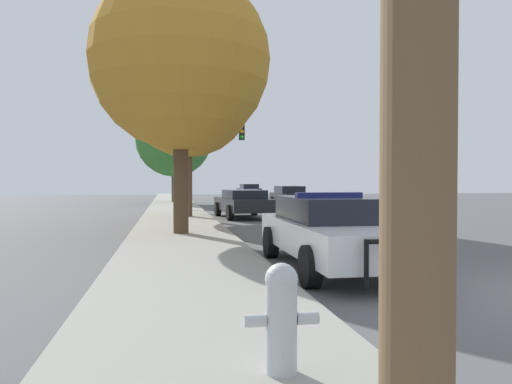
# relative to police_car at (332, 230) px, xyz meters

# --- Properties ---
(sidewalk_left) EXTENTS (3.00, 110.00, 0.13)m
(sidewalk_left) POSITION_rel_police_car_xyz_m (-2.70, -2.94, -0.67)
(sidewalk_left) COLOR #99968C
(sidewalk_left) RESTS_ON ground_plane
(police_car) EXTENTS (2.05, 5.22, 1.45)m
(police_car) POSITION_rel_police_car_xyz_m (0.00, 0.00, 0.00)
(police_car) COLOR white
(police_car) RESTS_ON ground_plane
(fire_hydrant) EXTENTS (0.61, 0.27, 0.89)m
(fire_hydrant) POSITION_rel_police_car_xyz_m (-2.19, -5.22, -0.13)
(fire_hydrant) COLOR #B7BCC1
(fire_hydrant) RESTS_ON sidewalk_left
(traffic_light) EXTENTS (3.38, 0.35, 4.83)m
(traffic_light) POSITION_rel_police_car_xyz_m (-0.86, 18.04, 2.81)
(traffic_light) COLOR #424247
(traffic_light) RESTS_ON sidewalk_left
(car_background_oncoming) EXTENTS (1.95, 4.54, 1.34)m
(car_background_oncoming) POSITION_rel_police_car_xyz_m (4.56, 21.65, -0.02)
(car_background_oncoming) COLOR black
(car_background_oncoming) RESTS_ON ground_plane
(car_background_midblock) EXTENTS (2.31, 4.69, 1.26)m
(car_background_midblock) POSITION_rel_police_car_xyz_m (0.27, 13.16, -0.04)
(car_background_midblock) COLOR black
(car_background_midblock) RESTS_ON ground_plane
(car_background_distant) EXTENTS (2.01, 4.68, 1.35)m
(car_background_distant) POSITION_rel_police_car_xyz_m (4.81, 39.42, 0.01)
(car_background_distant) COLOR #333856
(car_background_distant) RESTS_ON ground_plane
(tree_sidewalk_far) EXTENTS (5.56, 5.56, 7.41)m
(tree_sidewalk_far) POSITION_rel_police_car_xyz_m (-2.63, 27.97, 4.02)
(tree_sidewalk_far) COLOR #4C3823
(tree_sidewalk_far) RESTS_ON sidewalk_left
(tree_sidewalk_mid) EXTENTS (5.67, 5.67, 8.23)m
(tree_sidewalk_mid) POSITION_rel_police_car_xyz_m (-2.20, 12.72, 4.79)
(tree_sidewalk_mid) COLOR brown
(tree_sidewalk_mid) RESTS_ON sidewalk_left
(tree_sidewalk_near) EXTENTS (5.26, 5.26, 7.69)m
(tree_sidewalk_near) POSITION_rel_police_car_xyz_m (-2.70, 5.72, 4.44)
(tree_sidewalk_near) COLOR #4C3823
(tree_sidewalk_near) RESTS_ON sidewalk_left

